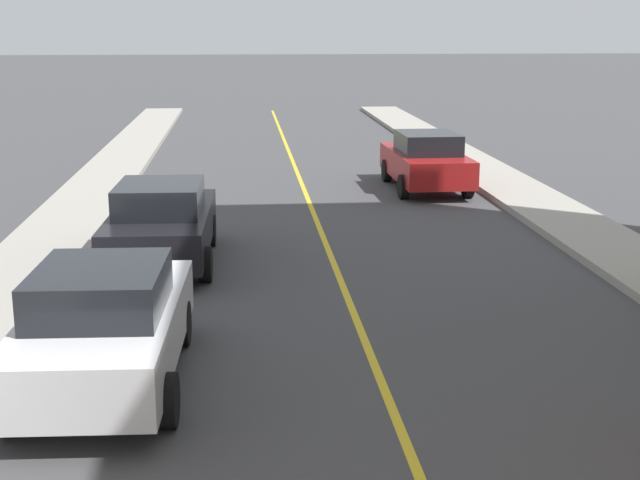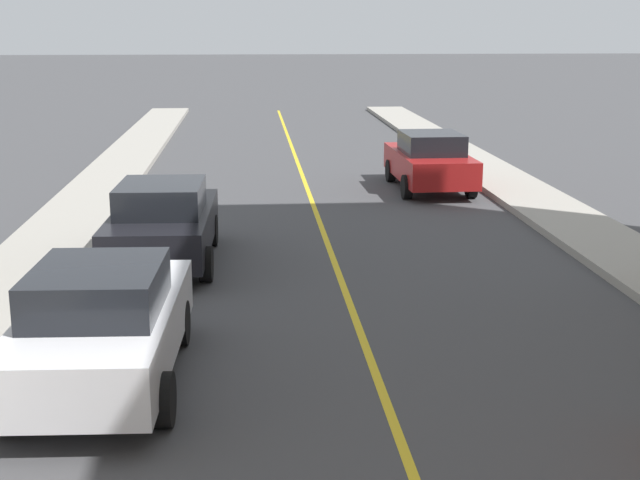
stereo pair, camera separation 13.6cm
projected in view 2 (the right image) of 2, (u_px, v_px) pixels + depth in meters
lane_stripe at (330, 251)px, 17.89m from camera, size 0.12×60.20×0.01m
sidewalk_left at (44, 253)px, 17.43m from camera, size 1.88×60.20×0.16m
sidewalk_right at (603, 242)px, 18.31m from camera, size 1.88×60.20×0.16m
parked_car_curb_near at (102, 324)px, 11.12m from camera, size 1.97×4.37×1.59m
parked_car_curb_mid at (163, 223)px, 16.80m from camera, size 1.95×4.35×1.59m
parked_car_curb_far at (430, 161)px, 24.39m from camera, size 1.94×4.33×1.59m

